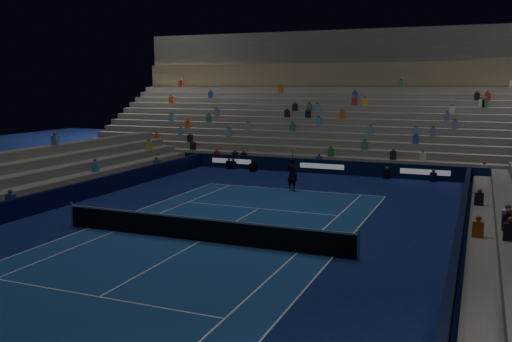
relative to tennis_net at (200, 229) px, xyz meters
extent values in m
plane|color=#0D1851|center=(0.00, 0.00, -0.50)|extent=(90.00, 90.00, 0.00)
cube|color=navy|center=(0.00, 0.00, -0.50)|extent=(10.97, 23.77, 0.01)
cube|color=black|center=(0.00, 18.50, 0.00)|extent=(44.00, 0.25, 1.00)
cube|color=black|center=(9.70, 0.00, 0.00)|extent=(0.25, 37.00, 1.00)
cube|color=black|center=(-9.70, 0.00, 0.00)|extent=(0.25, 37.00, 1.00)
cube|color=slate|center=(0.00, 19.50, -0.25)|extent=(44.00, 1.00, 0.50)
cube|color=slate|center=(0.00, 20.50, 0.00)|extent=(44.00, 1.00, 1.00)
cube|color=slate|center=(0.00, 21.50, 0.25)|extent=(44.00, 1.00, 1.50)
cube|color=slate|center=(0.00, 22.50, 0.50)|extent=(44.00, 1.00, 2.00)
cube|color=slate|center=(0.00, 23.50, 0.75)|extent=(44.00, 1.00, 2.50)
cube|color=slate|center=(0.00, 24.50, 1.00)|extent=(44.00, 1.00, 3.00)
cube|color=slate|center=(0.00, 25.50, 1.25)|extent=(44.00, 1.00, 3.50)
cube|color=slate|center=(0.00, 26.50, 1.50)|extent=(44.00, 1.00, 4.00)
cube|color=slate|center=(0.00, 27.50, 1.75)|extent=(44.00, 1.00, 4.50)
cube|color=slate|center=(0.00, 28.50, 2.00)|extent=(44.00, 1.00, 5.00)
cube|color=slate|center=(0.00, 29.50, 2.25)|extent=(44.00, 1.00, 5.50)
cube|color=slate|center=(0.00, 30.50, 2.50)|extent=(44.00, 1.00, 6.00)
cube|color=#7B6B4C|center=(0.00, 31.60, 6.60)|extent=(44.00, 0.60, 2.20)
cube|color=#474744|center=(0.00, 33.00, 9.20)|extent=(44.00, 2.40, 3.00)
cube|color=slate|center=(10.50, 0.00, -0.25)|extent=(1.00, 37.00, 0.50)
cube|color=slate|center=(-10.50, 0.00, -0.25)|extent=(1.00, 37.00, 0.50)
cylinder|color=#B2B2B7|center=(-6.40, 0.00, 0.05)|extent=(0.10, 0.10, 1.10)
cylinder|color=#B2B2B7|center=(6.40, 0.00, 0.05)|extent=(0.10, 0.10, 1.10)
cube|color=black|center=(0.00, 0.00, -0.05)|extent=(12.80, 0.03, 0.90)
cube|color=white|center=(0.00, 0.00, 0.44)|extent=(12.80, 0.04, 0.08)
imported|color=black|center=(0.06, 11.56, 0.49)|extent=(0.84, 0.67, 1.99)
cube|color=black|center=(-4.93, 17.64, -0.21)|extent=(0.47, 0.56, 0.59)
cylinder|color=black|center=(-4.93, 17.19, -0.03)|extent=(0.18, 0.36, 0.16)
camera|label=1|loc=(10.21, -19.17, 5.75)|focal=38.88mm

